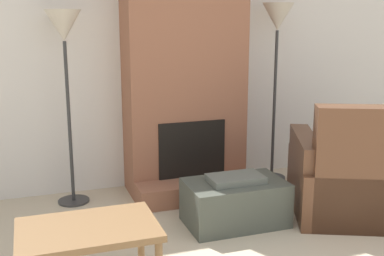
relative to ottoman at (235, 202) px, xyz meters
The scene contains 7 objects.
wall_back 1.63m from the ottoman, 95.46° to the left, with size 6.82×0.06×2.60m, color silver.
fireplace 1.41m from the ottoman, 97.02° to the left, with size 1.10×0.73×2.60m.
ottoman is the anchor object (origin of this frame).
armchair 1.00m from the ottoman, ahead, with size 1.23×1.29×0.98m.
side_table 1.44m from the ottoman, 150.35° to the right, with size 0.79×0.53×0.46m.
floor_lamp_left 1.94m from the ottoman, 142.65° to the left, with size 0.30×0.30×1.68m.
floor_lamp_right 1.79m from the ottoman, 47.80° to the left, with size 0.30×0.30×1.75m.
Camera 1 is at (-1.39, -1.52, 1.62)m, focal length 45.00 mm.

